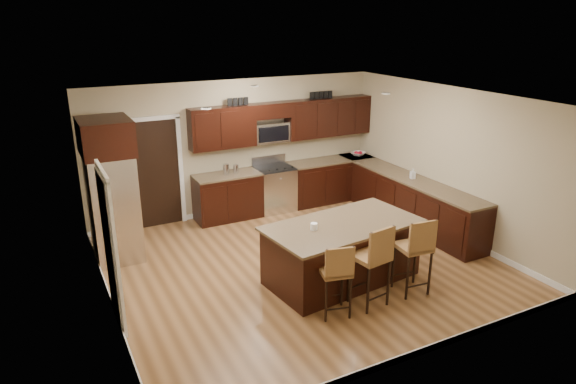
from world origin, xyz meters
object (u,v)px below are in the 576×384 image
island (342,253)px  refrigerator (111,189)px  stool_left (337,272)px  stool_mid (374,257)px  stool_right (416,247)px  range (274,188)px

island → refrigerator: 3.84m
stool_left → refrigerator: 3.98m
island → stool_mid: stool_mid is taller
stool_right → stool_left: bearing=-174.2°
stool_right → refrigerator: 4.86m
stool_left → stool_right: stool_right is taller
stool_mid → stool_left: bearing=170.6°
stool_left → refrigerator: refrigerator is taller
stool_mid → range: bearing=75.4°
range → refrigerator: refrigerator is taller
range → stool_right: (0.32, -4.00, 0.26)m
island → refrigerator: refrigerator is taller
island → stool_left: (-0.63, -0.84, 0.23)m
stool_left → island: bearing=66.7°
stool_left → stool_right: size_ratio=0.90×
range → stool_mid: bearing=-96.1°
stool_mid → island: bearing=78.4°
stool_mid → refrigerator: refrigerator is taller
stool_left → stool_right: 1.33m
refrigerator → stool_mid: bearing=-48.2°
stool_left → range: bearing=89.5°
stool_left → stool_right: bearing=13.3°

